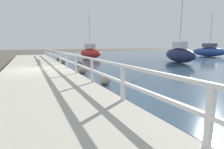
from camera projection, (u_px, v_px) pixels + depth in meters
ground_plane at (38, 73)px, 11.55m from camera, size 120.00×120.00×0.00m
dock_walkway at (37, 71)px, 11.53m from camera, size 4.07×36.00×0.24m
railing at (67, 57)px, 12.21m from camera, size 0.10×32.50×1.06m
boulder_far_strip at (83, 70)px, 11.29m from camera, size 0.67×0.60×0.50m
boulder_mid_strip at (58, 59)px, 21.01m from camera, size 0.47×0.43×0.35m
boulder_near_dock at (59, 57)px, 23.34m from camera, size 0.47×0.42×0.35m
boulder_upstream at (79, 63)px, 15.29m from camera, size 0.67×0.61×0.51m
boulder_downstream at (63, 62)px, 17.20m from camera, size 0.49×0.44×0.37m
boulder_water_edge at (105, 80)px, 8.14m from camera, size 0.56×0.51×0.42m
mooring_bollard at (39, 62)px, 13.80m from camera, size 0.26×0.26×0.48m
sailboat_red at (90, 53)px, 23.70m from camera, size 2.36×4.47×6.00m
sailboat_blue at (209, 51)px, 27.56m from camera, size 3.12×5.10×6.66m
sailboat_navy at (179, 54)px, 18.30m from camera, size 2.42×5.53×6.54m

